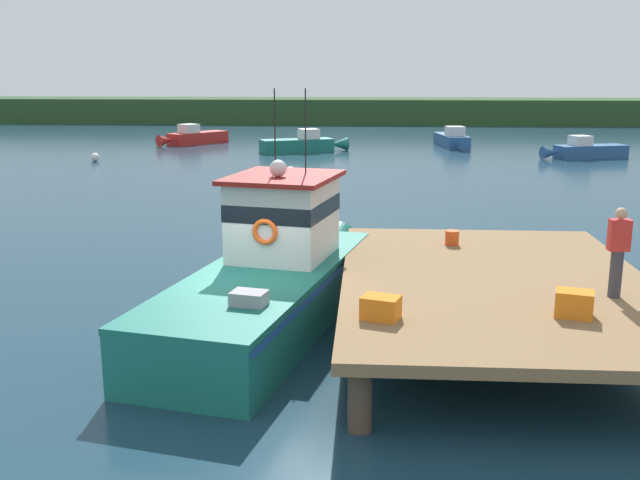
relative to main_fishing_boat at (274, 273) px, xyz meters
The scene contains 14 objects.
ground_plane 1.32m from the main_fishing_boat, 112.52° to the right, with size 200.00×200.00×0.00m, color #193847.
dock 4.54m from the main_fishing_boat, ahead, with size 6.00×9.00×1.20m.
main_fishing_boat is the anchor object (origin of this frame).
crate_single_far 4.01m from the main_fishing_boat, 56.79° to the right, with size 0.60×0.44×0.38m, color orange.
crate_single_by_cleat 6.17m from the main_fishing_boat, 29.32° to the right, with size 0.60×0.44×0.44m, color orange.
bait_bucket 4.42m from the main_fishing_boat, 27.16° to the left, with size 0.32×0.32×0.34m, color #E04C19.
deckhand_by_the_boat 6.74m from the main_fishing_boat, 16.31° to the right, with size 0.36×0.22×1.63m.
moored_boat_off_the_point 32.92m from the main_fishing_boat, 94.02° to the left, with size 5.82×3.36×1.48m.
moored_boat_outer_mooring 39.09m from the main_fishing_boat, 105.79° to the left, with size 4.43×5.15×1.45m.
moored_boat_far_left 33.95m from the main_fishing_boat, 63.79° to the left, with size 5.46×2.59×1.37m.
moored_boat_mid_harbor 37.45m from the main_fishing_boat, 78.01° to the left, with size 2.12×5.81×1.45m.
mooring_buoy_outer 30.31m from the main_fishing_boat, 117.36° to the left, with size 0.50×0.50×0.50m, color silver.
mooring_buoy_spare_mooring 21.90m from the main_fishing_boat, 95.13° to the left, with size 0.47×0.47×0.47m, color silver.
far_shoreline 61.22m from the main_fishing_boat, 90.30° to the left, with size 120.00×8.00×2.40m, color #284723.
Camera 1 is at (2.27, -14.04, 5.17)m, focal length 41.25 mm.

